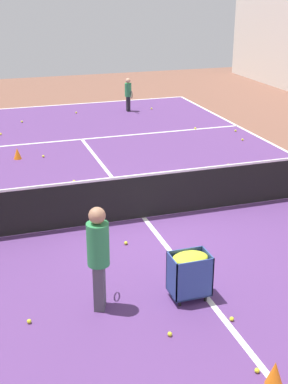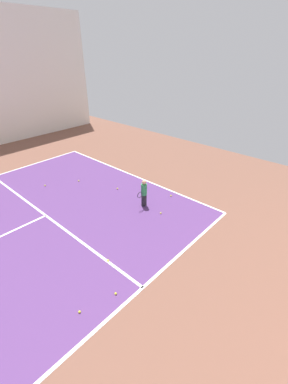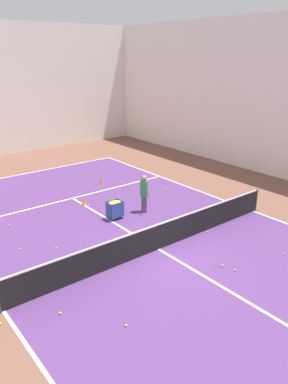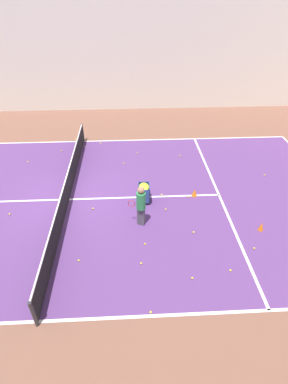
# 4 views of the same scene
# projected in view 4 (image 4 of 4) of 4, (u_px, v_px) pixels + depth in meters

# --- Properties ---
(ground_plane) EXTENTS (37.65, 37.65, 0.00)m
(ground_plane) POSITION_uv_depth(u_px,v_px,m) (69.00, 199.00, 12.68)
(ground_plane) COLOR brown
(court_playing_area) EXTENTS (11.11, 23.40, 0.00)m
(court_playing_area) POSITION_uv_depth(u_px,v_px,m) (69.00, 199.00, 12.68)
(court_playing_area) COLOR #563370
(court_playing_area) RESTS_ON ground
(line_sideline_left) EXTENTS (0.10, 23.40, 0.00)m
(line_sideline_left) POSITION_uv_depth(u_px,v_px,m) (84.00, 141.00, 17.18)
(line_sideline_left) COLOR white
(line_sideline_left) RESTS_ON ground
(line_sideline_right) EXTENTS (0.10, 23.40, 0.00)m
(line_sideline_right) POSITION_uv_depth(u_px,v_px,m) (38.00, 322.00, 8.17)
(line_sideline_right) COLOR white
(line_sideline_right) RESTS_ON ground
(line_service_far) EXTENTS (11.11, 0.10, 0.00)m
(line_service_far) POSITION_uv_depth(u_px,v_px,m) (219.00, 195.00, 12.95)
(line_service_far) COLOR white
(line_service_far) RESTS_ON ground
(line_centre_service) EXTENTS (0.10, 12.87, 0.00)m
(line_centre_service) POSITION_uv_depth(u_px,v_px,m) (69.00, 199.00, 12.67)
(line_centre_service) COLOR white
(line_centre_service) RESTS_ON ground
(hall_enclosure_left) EXTENTS (0.15, 33.95, 8.63)m
(hall_enclosure_left) POSITION_uv_depth(u_px,v_px,m) (85.00, 43.00, 18.89)
(hall_enclosure_left) COLOR silver
(hall_enclosure_left) RESTS_ON ground
(tennis_net) EXTENTS (11.41, 0.10, 1.01)m
(tennis_net) POSITION_uv_depth(u_px,v_px,m) (67.00, 189.00, 12.37)
(tennis_net) COLOR #2D2D33
(tennis_net) RESTS_ON ground
(coach_at_net) EXTENTS (0.44, 0.70, 1.70)m
(coach_at_net) POSITION_uv_depth(u_px,v_px,m) (141.00, 204.00, 10.86)
(coach_at_net) COLOR #4C4C56
(coach_at_net) RESTS_ON ground
(ball_cart) EXTENTS (0.63, 0.46, 0.80)m
(ball_cart) POSITION_uv_depth(u_px,v_px,m) (144.00, 190.00, 12.26)
(ball_cart) COLOR #2D478C
(ball_cart) RESTS_ON ground
(training_cone_1) EXTENTS (0.19, 0.19, 0.35)m
(training_cone_1) POSITION_uv_depth(u_px,v_px,m) (261.00, 226.00, 11.04)
(training_cone_1) COLOR orange
(training_cone_1) RESTS_ON ground
(training_cone_2) EXTENTS (0.23, 0.23, 0.34)m
(training_cone_2) POSITION_uv_depth(u_px,v_px,m) (194.00, 193.00, 12.79)
(training_cone_2) COLOR orange
(training_cone_2) RESTS_ON ground
(tennis_ball_0) EXTENTS (0.07, 0.07, 0.07)m
(tennis_ball_0) POSITION_uv_depth(u_px,v_px,m) (194.00, 232.00, 10.99)
(tennis_ball_0) COLOR yellow
(tennis_ball_0) RESTS_ON ground
(tennis_ball_1) EXTENTS (0.07, 0.07, 0.07)m
(tennis_ball_1) POSITION_uv_depth(u_px,v_px,m) (79.00, 261.00, 9.89)
(tennis_ball_1) COLOR yellow
(tennis_ball_1) RESTS_ON ground
(tennis_ball_2) EXTENTS (0.07, 0.07, 0.07)m
(tennis_ball_2) POSITION_uv_depth(u_px,v_px,m) (151.00, 312.00, 8.36)
(tennis_ball_2) COLOR yellow
(tennis_ball_2) RESTS_ON ground
(tennis_ball_3) EXTENTS (0.07, 0.07, 0.07)m
(tennis_ball_3) POSITION_uv_depth(u_px,v_px,m) (162.00, 195.00, 12.90)
(tennis_ball_3) COLOR yellow
(tennis_ball_3) RESTS_ON ground
(tennis_ball_4) EXTENTS (0.07, 0.07, 0.07)m
(tennis_ball_4) POSITION_uv_depth(u_px,v_px,m) (137.00, 153.00, 15.97)
(tennis_ball_4) COLOR yellow
(tennis_ball_4) RESTS_ON ground
(tennis_ball_7) EXTENTS (0.07, 0.07, 0.07)m
(tennis_ball_7) POSITION_uv_depth(u_px,v_px,m) (145.00, 244.00, 10.51)
(tennis_ball_7) COLOR yellow
(tennis_ball_7) RESTS_ON ground
(tennis_ball_8) EXTENTS (0.07, 0.07, 0.07)m
(tennis_ball_8) POSITION_uv_depth(u_px,v_px,m) (10.00, 214.00, 11.83)
(tennis_ball_8) COLOR yellow
(tennis_ball_8) RESTS_ON ground
(tennis_ball_9) EXTENTS (0.07, 0.07, 0.07)m
(tennis_ball_9) POSITION_uv_depth(u_px,v_px,m) (101.00, 143.00, 16.92)
(tennis_ball_9) COLOR yellow
(tennis_ball_9) RESTS_ON ground
(tennis_ball_10) EXTENTS (0.07, 0.07, 0.07)m
(tennis_ball_10) POSITION_uv_depth(u_px,v_px,m) (141.00, 263.00, 9.79)
(tennis_ball_10) COLOR yellow
(tennis_ball_10) RESTS_ON ground
(tennis_ball_17) EXTENTS (0.07, 0.07, 0.07)m
(tennis_ball_17) POSITION_uv_depth(u_px,v_px,m) (192.00, 278.00, 9.31)
(tennis_ball_17) COLOR yellow
(tennis_ball_17) RESTS_ON ground
(tennis_ball_18) EXTENTS (0.07, 0.07, 0.07)m
(tennis_ball_18) POSITION_uv_depth(u_px,v_px,m) (54.00, 238.00, 10.73)
(tennis_ball_18) COLOR yellow
(tennis_ball_18) RESTS_ON ground
(tennis_ball_19) EXTENTS (0.07, 0.07, 0.07)m
(tennis_ball_19) POSITION_uv_depth(u_px,v_px,m) (180.00, 156.00, 15.75)
(tennis_ball_19) COLOR yellow
(tennis_ball_19) RESTS_ON ground
(tennis_ball_20) EXTENTS (0.07, 0.07, 0.07)m
(tennis_ball_20) POSITION_uv_depth(u_px,v_px,m) (61.00, 151.00, 16.17)
(tennis_ball_20) COLOR yellow
(tennis_ball_20) RESTS_ON ground
(tennis_ball_21) EXTENTS (0.07, 0.07, 0.07)m
(tennis_ball_21) POSITION_uv_depth(u_px,v_px,m) (93.00, 209.00, 12.12)
(tennis_ball_21) COLOR yellow
(tennis_ball_21) RESTS_ON ground
(tennis_ball_22) EXTENTS (0.07, 0.07, 0.07)m
(tennis_ball_22) POSITION_uv_depth(u_px,v_px,m) (254.00, 248.00, 10.34)
(tennis_ball_22) COLOR yellow
(tennis_ball_22) RESTS_ON ground
(tennis_ball_24) EXTENTS (0.07, 0.07, 0.07)m
(tennis_ball_24) POSITION_uv_depth(u_px,v_px,m) (189.00, 197.00, 12.78)
(tennis_ball_24) COLOR yellow
(tennis_ball_24) RESTS_ON ground
(tennis_ball_26) EXTENTS (0.07, 0.07, 0.07)m
(tennis_ball_26) POSITION_uv_depth(u_px,v_px,m) (124.00, 163.00, 15.08)
(tennis_ball_26) COLOR yellow
(tennis_ball_26) RESTS_ON ground
(tennis_ball_28) EXTENTS (0.07, 0.07, 0.07)m
(tennis_ball_28) POSITION_uv_depth(u_px,v_px,m) (166.00, 209.00, 12.08)
(tennis_ball_28) COLOR yellow
(tennis_ball_28) RESTS_ON ground
(tennis_ball_29) EXTENTS (0.07, 0.07, 0.07)m
(tennis_ball_29) POSITION_uv_depth(u_px,v_px,m) (230.00, 270.00, 9.55)
(tennis_ball_29) COLOR yellow
(tennis_ball_29) RESTS_ON ground
(tennis_ball_31) EXTENTS (0.07, 0.07, 0.07)m
(tennis_ball_31) POSITION_uv_depth(u_px,v_px,m) (265.00, 175.00, 14.17)
(tennis_ball_31) COLOR yellow
(tennis_ball_31) RESTS_ON ground
(tennis_ball_33) EXTENTS (0.07, 0.07, 0.07)m
(tennis_ball_33) POSITION_uv_depth(u_px,v_px,m) (28.00, 162.00, 15.21)
(tennis_ball_33) COLOR yellow
(tennis_ball_33) RESTS_ON ground
(tennis_ball_35) EXTENTS (0.07, 0.07, 0.07)m
(tennis_ball_35) POSITION_uv_depth(u_px,v_px,m) (85.00, 146.00, 16.59)
(tennis_ball_35) COLOR yellow
(tennis_ball_35) RESTS_ON ground
(tennis_ball_36) EXTENTS (0.07, 0.07, 0.07)m
(tennis_ball_36) POSITION_uv_depth(u_px,v_px,m) (75.00, 139.00, 17.34)
(tennis_ball_36) COLOR yellow
(tennis_ball_36) RESTS_ON ground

